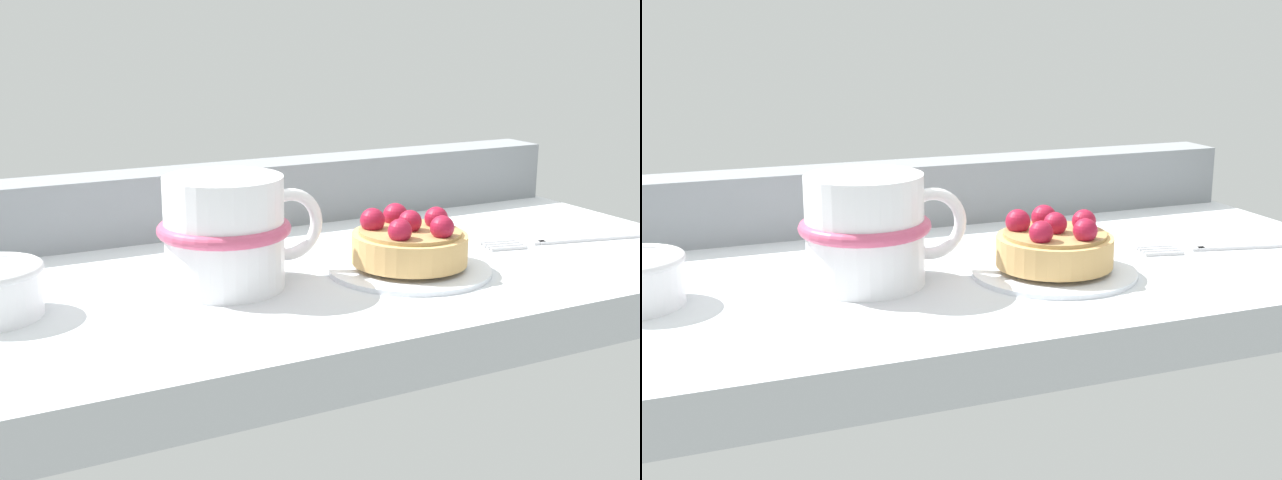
{
  "view_description": "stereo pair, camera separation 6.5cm",
  "coord_description": "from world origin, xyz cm",
  "views": [
    {
      "loc": [
        -31.41,
        -59.5,
        19.62
      ],
      "look_at": [
        -2.85,
        -3.81,
        3.14
      ],
      "focal_mm": 47.07,
      "sensor_mm": 36.0,
      "label": 1
    },
    {
      "loc": [
        -25.52,
        -62.14,
        19.62
      ],
      "look_at": [
        -2.85,
        -3.81,
        3.14
      ],
      "focal_mm": 47.07,
      "sensor_mm": 36.0,
      "label": 2
    }
  ],
  "objects": [
    {
      "name": "window_rail_back",
      "position": [
        0.0,
        15.23,
        3.04
      ],
      "size": [
        66.44,
        5.19,
        6.07
      ],
      "primitive_type": "cube",
      "color": "gray",
      "rests_on": "ground_plane"
    },
    {
      "name": "dessert_plate",
      "position": [
        4.41,
        -5.31,
        0.37
      ],
      "size": [
        13.17,
        13.17,
        0.79
      ],
      "color": "silver",
      "rests_on": "ground_plane"
    },
    {
      "name": "coffee_mug",
      "position": [
        -9.91,
        -2.32,
        4.29
      ],
      "size": [
        13.21,
        10.04,
        8.51
      ],
      "color": "white",
      "rests_on": "ground_plane"
    },
    {
      "name": "raspberry_tart",
      "position": [
        4.41,
        -5.25,
        2.41
      ],
      "size": [
        9.29,
        9.29,
        4.31
      ],
      "color": "tan",
      "rests_on": "dessert_plate"
    },
    {
      "name": "ground_plane",
      "position": [
        0.0,
        0.0,
        -1.84
      ],
      "size": [
        67.8,
        35.65,
        3.68
      ],
      "primitive_type": "cube",
      "color": "silver"
    },
    {
      "name": "dessert_fork",
      "position": [
        21.63,
        -4.08,
        0.3
      ],
      "size": [
        15.5,
        4.84,
        0.6
      ],
      "color": "silver",
      "rests_on": "ground_plane"
    }
  ]
}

